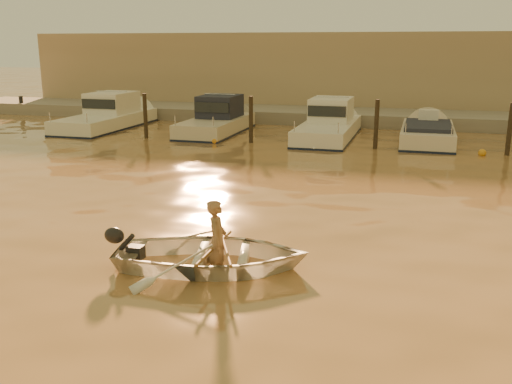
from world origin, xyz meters
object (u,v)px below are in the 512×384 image
(moored_boat_1, at_px, (216,120))
(dinghy, at_px, (212,255))
(person, at_px, (217,242))
(moored_boat_0, at_px, (106,116))
(moored_boat_3, at_px, (427,137))
(moored_boat_2, at_px, (329,124))
(waterfront_building, at_px, (398,73))

(moored_boat_1, bearing_deg, dinghy, -70.23)
(dinghy, relative_size, moored_boat_1, 0.56)
(person, distance_m, moored_boat_0, 19.92)
(moored_boat_1, xyz_separation_m, moored_boat_3, (9.74, 0.00, -0.40))
(moored_boat_0, bearing_deg, moored_boat_1, 0.00)
(moored_boat_2, xyz_separation_m, waterfront_building, (2.48, 11.00, 1.77))
(dinghy, xyz_separation_m, moored_boat_1, (-5.78, 16.07, 0.36))
(moored_boat_2, relative_size, moored_boat_3, 1.21)
(moored_boat_3, bearing_deg, dinghy, -103.84)
(person, relative_size, moored_boat_0, 0.22)
(moored_boat_0, bearing_deg, moored_boat_2, 0.00)
(moored_boat_2, distance_m, moored_boat_3, 4.34)
(moored_boat_1, height_order, moored_boat_2, same)
(moored_boat_2, bearing_deg, waterfront_building, 77.27)
(dinghy, xyz_separation_m, moored_boat_0, (-11.70, 16.07, 0.36))
(dinghy, bearing_deg, moored_boat_1, 7.34)
(moored_boat_3, bearing_deg, moored_boat_0, 180.00)
(moored_boat_0, bearing_deg, moored_boat_3, 0.00)
(moored_boat_2, height_order, waterfront_building, waterfront_building)
(dinghy, distance_m, person, 0.28)
(moored_boat_0, bearing_deg, dinghy, -53.95)
(moored_boat_2, bearing_deg, moored_boat_3, 0.00)
(moored_boat_1, bearing_deg, waterfront_building, 54.30)
(person, xyz_separation_m, waterfront_building, (2.03, 27.05, 1.87))
(dinghy, height_order, moored_boat_0, moored_boat_0)
(moored_boat_2, bearing_deg, moored_boat_0, 180.00)
(person, height_order, moored_boat_3, person)
(moored_boat_2, relative_size, waterfront_building, 0.16)
(dinghy, height_order, moored_boat_1, moored_boat_1)
(waterfront_building, bearing_deg, dinghy, -94.49)
(moored_boat_1, xyz_separation_m, waterfront_building, (7.90, 11.00, 1.77))
(moored_boat_3, xyz_separation_m, waterfront_building, (-1.83, 11.00, 2.17))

